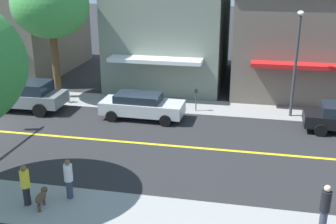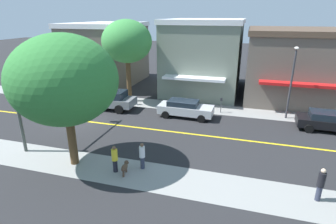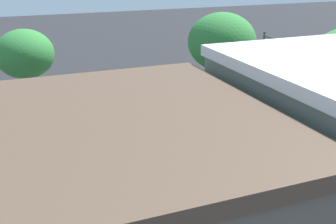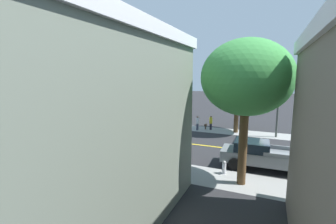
% 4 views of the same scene
% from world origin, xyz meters
% --- Properties ---
extents(ground_plane, '(140.00, 140.00, 0.00)m').
position_xyz_m(ground_plane, '(0.00, 0.00, 0.00)').
color(ground_plane, '#262628').
extents(sidewalk_left, '(2.72, 126.00, 0.01)m').
position_xyz_m(sidewalk_left, '(-6.04, 0.00, 0.00)').
color(sidewalk_left, gray).
rests_on(sidewalk_left, ground).
extents(sidewalk_right, '(2.72, 126.00, 0.01)m').
position_xyz_m(sidewalk_right, '(6.04, 0.00, 0.00)').
color(sidewalk_right, gray).
rests_on(sidewalk_right, ground).
extents(road_centerline_stripe, '(0.20, 126.00, 0.00)m').
position_xyz_m(road_centerline_stripe, '(0.00, 0.00, 0.00)').
color(road_centerline_stripe, yellow).
rests_on(road_centerline_stripe, ground).
extents(brick_apartment_block, '(11.55, 7.38, 7.38)m').
position_xyz_m(brick_apartment_block, '(-12.63, -3.78, 3.70)').
color(brick_apartment_block, '#665B51').
rests_on(brick_apartment_block, ground).
extents(tan_rowhouse, '(11.86, 8.05, 7.84)m').
position_xyz_m(tan_rowhouse, '(-12.63, 8.36, 3.93)').
color(tan_rowhouse, gray).
rests_on(tan_rowhouse, ground).
extents(pale_office_building, '(12.07, 10.02, 6.98)m').
position_xyz_m(pale_office_building, '(-12.63, 17.91, 3.50)').
color(pale_office_building, '#665B51').
rests_on(pale_office_building, ground).
extents(street_tree_left_near, '(4.75, 4.75, 7.91)m').
position_xyz_m(street_tree_left_near, '(-6.22, 1.95, 5.85)').
color(street_tree_left_near, brown).
rests_on(street_tree_left_near, ground).
extents(street_tree_right_corner, '(5.73, 5.73, 7.45)m').
position_xyz_m(street_tree_right_corner, '(6.00, 3.86, 5.00)').
color(street_tree_right_corner, brown).
rests_on(street_tree_right_corner, ground).
extents(fire_hydrant, '(0.44, 0.24, 0.82)m').
position_xyz_m(fire_hydrant, '(-5.26, 3.06, 0.41)').
color(fire_hydrant, silver).
rests_on(fire_hydrant, ground).
extents(parking_meter, '(0.12, 0.18, 1.37)m').
position_xyz_m(parking_meter, '(-5.27, 11.19, 0.90)').
color(parking_meter, '#4C4C51').
rests_on(parking_meter, ground).
extents(traffic_light_mast, '(5.79, 0.32, 5.68)m').
position_xyz_m(traffic_light_mast, '(3.68, -0.05, 3.92)').
color(traffic_light_mast, '#474C47').
rests_on(traffic_light_mast, ground).
extents(street_lamp, '(0.70, 0.36, 5.94)m').
position_xyz_m(street_lamp, '(-5.50, 16.65, 3.71)').
color(street_lamp, '#38383D').
rests_on(street_lamp, ground).
extents(black_sedan_left_curb, '(2.20, 4.84, 1.44)m').
position_xyz_m(black_sedan_left_curb, '(-3.57, 19.47, 0.77)').
color(black_sedan_left_curb, black).
rests_on(black_sedan_left_curb, ground).
extents(silver_sedan_left_curb, '(2.07, 4.67, 1.45)m').
position_xyz_m(silver_sedan_left_curb, '(-3.36, 8.37, 0.77)').
color(silver_sedan_left_curb, '#B7BABF').
rests_on(silver_sedan_left_curb, ground).
extents(grey_pickup_truck, '(2.42, 5.98, 1.76)m').
position_xyz_m(grey_pickup_truck, '(-3.38, 0.78, 0.89)').
color(grey_pickup_truck, slate).
rests_on(grey_pickup_truck, ground).
extents(pedestrian_black_shirt, '(0.33, 0.33, 1.71)m').
position_xyz_m(pedestrian_black_shirt, '(5.72, 16.89, 0.91)').
color(pedestrian_black_shirt, '#33384C').
rests_on(pedestrian_black_shirt, ground).
extents(pedestrian_white_shirt, '(0.33, 0.33, 1.58)m').
position_xyz_m(pedestrian_white_shirt, '(5.41, 7.92, 0.83)').
color(pedestrian_white_shirt, '#33384C').
rests_on(pedestrian_white_shirt, ground).
extents(pedestrian_yellow_shirt, '(0.34, 0.34, 1.59)m').
position_xyz_m(pedestrian_yellow_shirt, '(6.16, 6.60, 0.84)').
color(pedestrian_yellow_shirt, black).
rests_on(pedestrian_yellow_shirt, ground).
extents(small_dog, '(0.87, 0.40, 0.65)m').
position_xyz_m(small_dog, '(6.22, 7.21, 0.43)').
color(small_dog, '#4C3828').
rests_on(small_dog, ground).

